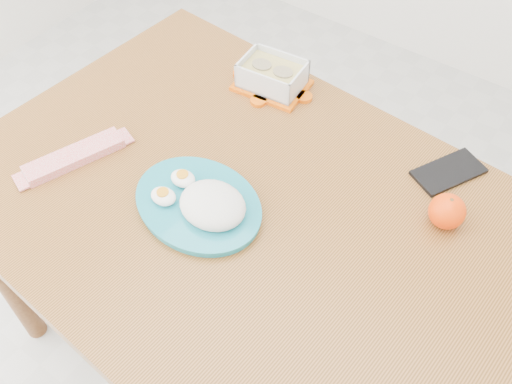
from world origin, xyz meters
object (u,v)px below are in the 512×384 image
Objects in this scene: orange_fruit at (447,211)px; food_container at (272,75)px; dining_table at (256,234)px; rice_plate at (202,202)px; smartphone at (449,172)px.

food_container is at bearing 164.25° from orange_fruit.
dining_table is 0.41m from orange_fruit.
food_container reaches higher than dining_table.
orange_fruit is (0.54, -0.15, 0.00)m from food_container.
orange_fruit is at bearing 35.36° from dining_table.
orange_fruit is 0.23× the size of rice_plate.
food_container is 2.52× the size of orange_fruit.
rice_plate is 2.00× the size of smartphone.
smartphone is (0.29, 0.34, 0.09)m from dining_table.
smartphone is (0.38, 0.40, -0.02)m from rice_plate.
smartphone is at bearing 52.72° from rice_plate.
food_container is at bearing 124.38° from dining_table.
orange_fruit is at bearing -44.27° from smartphone.
food_container is (-0.20, 0.35, 0.12)m from dining_table.
orange_fruit is 0.47× the size of smartphone.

